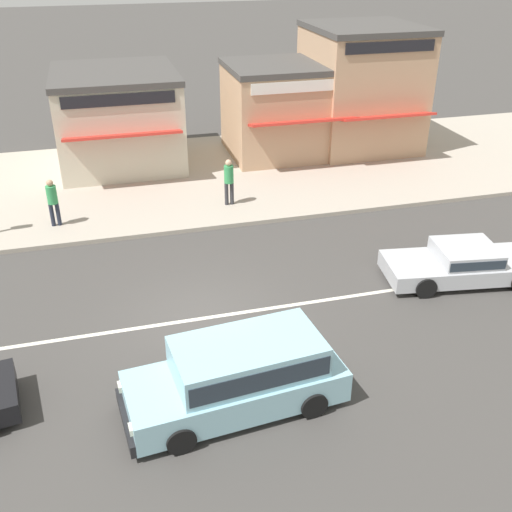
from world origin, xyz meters
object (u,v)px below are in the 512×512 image
sedan_silver_1 (464,263)px  pedestrian_mid_kerb (52,199)px  shopfront_far_kios (286,109)px  shopfront_corner_warung (361,87)px  shopfront_mid_block (118,117)px  pedestrian_near_clock (229,179)px  minivan_pale_blue_0 (241,372)px

sedan_silver_1 → pedestrian_mid_kerb: (-11.50, 6.53, 0.58)m
shopfront_far_kios → shopfront_corner_warung: bearing=2.7°
sedan_silver_1 → shopfront_far_kios: size_ratio=0.94×
sedan_silver_1 → shopfront_mid_block: bearing=125.2°
pedestrian_mid_kerb → shopfront_mid_block: shopfront_mid_block is taller
pedestrian_mid_kerb → shopfront_far_kios: bearing=28.7°
pedestrian_near_clock → shopfront_far_kios: (3.75, 5.16, 0.96)m
pedestrian_mid_kerb → shopfront_corner_warung: bearing=22.4°
sedan_silver_1 → shopfront_far_kios: (-1.67, 11.91, 1.58)m
pedestrian_near_clock → shopfront_far_kios: size_ratio=0.34×
shopfront_corner_warung → shopfront_mid_block: (-10.80, 0.49, -0.72)m
shopfront_mid_block → shopfront_far_kios: bearing=-5.2°
minivan_pale_blue_0 → shopfront_mid_block: size_ratio=0.76×
pedestrian_near_clock → pedestrian_mid_kerb: pedestrian_near_clock is taller
shopfront_mid_block → shopfront_far_kios: 7.23m
pedestrian_near_clock → shopfront_far_kios: 6.45m
minivan_pale_blue_0 → sedan_silver_1: bearing=24.7°
sedan_silver_1 → shopfront_corner_warung: (1.93, 12.08, 2.27)m
minivan_pale_blue_0 → shopfront_far_kios: shopfront_far_kios is taller
minivan_pale_blue_0 → shopfront_mid_block: (-1.38, 16.02, 1.24)m
sedan_silver_1 → pedestrian_near_clock: 8.68m
minivan_pale_blue_0 → shopfront_far_kios: size_ratio=0.95×
minivan_pale_blue_0 → pedestrian_near_clock: 10.41m
shopfront_mid_block → shopfront_far_kios: shopfront_far_kios is taller
minivan_pale_blue_0 → pedestrian_mid_kerb: 10.76m
shopfront_corner_warung → shopfront_far_kios: 3.67m
pedestrian_near_clock → shopfront_mid_block: 6.83m
pedestrian_mid_kerb → shopfront_corner_warung: (13.43, 5.55, 1.70)m
sedan_silver_1 → shopfront_mid_block: 15.46m
shopfront_mid_block → pedestrian_near_clock: bearing=-59.3°
shopfront_mid_block → pedestrian_mid_kerb: bearing=-113.6°
sedan_silver_1 → minivan_pale_blue_0: bearing=-155.3°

